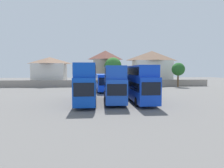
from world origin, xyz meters
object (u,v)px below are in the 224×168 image
bus_5 (115,82)px  house_terrace_right (152,68)px  bus_3 (139,82)px  tree_left_of_lot (113,66)px  house_terrace_centre (105,67)px  bus_2 (114,82)px  house_terrace_left (50,71)px  bus_4 (103,81)px  tree_behind_wall (178,69)px  bus_1 (87,81)px

bus_5 → house_terrace_right: size_ratio=0.93×
bus_3 → tree_left_of_lot: (-1.12, 26.75, 2.64)m
house_terrace_centre → tree_left_of_lot: bearing=-66.2°
bus_2 → house_terrace_left: (-15.39, 29.59, 1.33)m
bus_3 → bus_5: size_ratio=1.06×
bus_2 → bus_4: bearing=-173.9°
tree_left_of_lot → tree_behind_wall: (16.53, -4.50, -0.88)m
bus_1 → bus_3: size_ratio=1.03×
house_terrace_left → house_terrace_right: size_ratio=0.80×
bus_5 → house_terrace_left: bearing=-137.8°
bus_1 → house_terrace_left: 32.50m
bus_4 → bus_5: bearing=81.4°
bus_3 → bus_5: 14.02m
house_terrace_centre → tree_behind_wall: house_terrace_centre is taller
bus_5 → house_terrace_centre: size_ratio=1.04×
bus_1 → bus_5: 14.98m
bus_3 → house_terrace_centre: house_terrace_centre is taller
house_terrace_right → tree_left_of_lot: house_terrace_right is taller
bus_4 → house_terrace_left: 21.67m
bus_2 → house_terrace_left: house_terrace_left is taller
house_terrace_left → bus_5: bearing=-43.9°
bus_3 → house_terrace_right: size_ratio=0.99×
bus_3 → tree_left_of_lot: tree_left_of_lot is taller
tree_left_of_lot → house_terrace_left: bearing=168.9°
bus_3 → bus_1: bearing=-89.7°
house_terrace_right → bus_4: bearing=-133.4°
bus_5 → house_terrace_left: size_ratio=1.16×
house_terrace_right → bus_1: bearing=-120.6°
bus_1 → house_terrace_right: house_terrace_right is taller
bus_1 → bus_4: (2.73, 14.24, -0.90)m
house_terrace_centre → house_terrace_right: size_ratio=0.90×
bus_4 → tree_behind_wall: 21.60m
bus_3 → house_terrace_left: 35.65m
bus_5 → tree_behind_wall: (17.25, 8.38, 2.67)m
house_terrace_centre → tree_behind_wall: bearing=-25.4°
tree_behind_wall → bus_4: bearing=-157.9°
bus_2 → house_terrace_right: house_terrace_right is taller
bus_3 → house_terrace_centre: (-2.98, 30.97, 2.35)m
bus_1 → bus_5: (5.35, 13.95, -1.02)m
house_terrace_left → tree_left_of_lot: size_ratio=1.15×
bus_4 → tree_left_of_lot: bearing=163.0°
bus_5 → tree_left_of_lot: size_ratio=1.34×
house_terrace_centre → house_terrace_right: (13.78, -0.67, -0.02)m
bus_4 → bus_5: 2.64m
bus_1 → house_terrace_centre: house_terrace_centre is taller
bus_4 → tree_behind_wall: size_ratio=1.78×
bus_3 → tree_behind_wall: bearing=145.0°
bus_5 → house_terrace_left: house_terrace_left is taller
tree_left_of_lot → bus_2: bearing=-95.1°
bus_1 → house_terrace_right: bearing=149.8°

